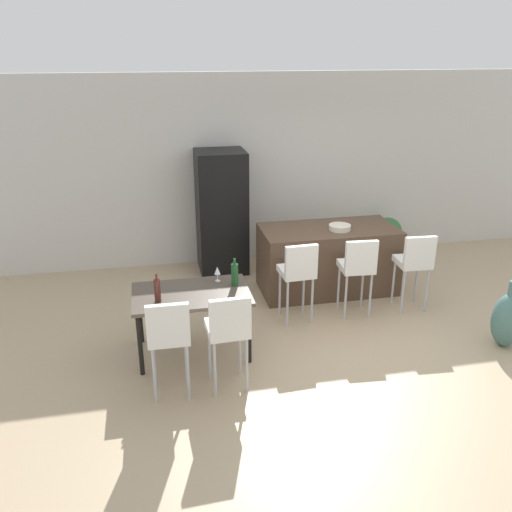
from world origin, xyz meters
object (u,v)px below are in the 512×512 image
object	(u,v)px
bar_chair_right	(415,260)
dining_table	(191,299)
floor_vase	(507,319)
wine_bottle_end	(157,290)
kitchen_island	(328,259)
potted_plant	(387,234)
refrigerator	(222,212)
dining_chair_far	(228,327)
dining_chair_near	(168,333)
bar_chair_middle	(358,265)
bar_chair_left	(298,270)
fruit_bowl	(340,227)
wine_bottle_inner	(235,274)
wine_glass_left	(217,271)

from	to	relation	value
bar_chair_right	dining_table	distance (m)	2.93
bar_chair_right	floor_vase	size ratio (longest dim) A/B	1.30
wine_bottle_end	kitchen_island	bearing A→B (deg)	31.31
dining_table	potted_plant	xyz separation A→B (m)	(3.39, 2.33, -0.27)
refrigerator	floor_vase	size ratio (longest dim) A/B	2.27
dining_chair_far	dining_chair_near	bearing A→B (deg)	-180.00
dining_chair_near	floor_vase	distance (m)	3.84
bar_chair_middle	potted_plant	bearing A→B (deg)	55.54
bar_chair_left	dining_table	bearing A→B (deg)	-160.50
dining_chair_far	fruit_bowl	size ratio (longest dim) A/B	3.54
bar_chair_left	fruit_bowl	xyz separation A→B (m)	(0.78, 0.72, 0.26)
floor_vase	potted_plant	size ratio (longest dim) A/B	1.23
kitchen_island	dining_table	distance (m)	2.41
wine_bottle_inner	fruit_bowl	size ratio (longest dim) A/B	1.08
bar_chair_left	wine_bottle_inner	xyz separation A→B (m)	(-0.85, -0.38, 0.17)
kitchen_island	bar_chair_right	distance (m)	1.22
bar_chair_middle	wine_bottle_inner	xyz separation A→B (m)	(-1.62, -0.38, 0.17)
bar_chair_middle	kitchen_island	bearing A→B (deg)	97.00
bar_chair_right	bar_chair_middle	bearing A→B (deg)	180.00
kitchen_island	dining_table	size ratio (longest dim) A/B	1.47
wine_bottle_inner	potted_plant	world-z (taller)	wine_bottle_inner
bar_chair_left	wine_bottle_inner	distance (m)	0.95
wine_glass_left	potted_plant	bearing A→B (deg)	34.16
dining_chair_near	bar_chair_right	bearing A→B (deg)	21.31
refrigerator	fruit_bowl	world-z (taller)	refrigerator
kitchen_island	wine_glass_left	world-z (taller)	kitchen_island
bar_chair_right	dining_table	size ratio (longest dim) A/B	0.83
bar_chair_middle	wine_bottle_end	world-z (taller)	wine_bottle_end
bar_chair_middle	wine_glass_left	world-z (taller)	bar_chair_middle
kitchen_island	wine_glass_left	xyz separation A→B (m)	(-1.69, -1.05, 0.40)
kitchen_island	floor_vase	world-z (taller)	kitchen_island
dining_chair_near	wine_glass_left	size ratio (longest dim) A/B	6.03
bar_chair_middle	wine_glass_left	xyz separation A→B (m)	(-1.79, -0.22, 0.17)
bar_chair_left	refrigerator	distance (m)	1.99
bar_chair_middle	fruit_bowl	size ratio (longest dim) A/B	3.54
dining_chair_far	bar_chair_right	bearing A→B (deg)	25.47
bar_chair_left	wine_glass_left	size ratio (longest dim) A/B	6.03
refrigerator	fruit_bowl	size ratio (longest dim) A/B	6.21
dining_chair_far	floor_vase	bearing A→B (deg)	3.08
bar_chair_right	refrigerator	bearing A→B (deg)	139.82
bar_chair_left	floor_vase	bearing A→B (deg)	-25.97
dining_chair_near	floor_vase	world-z (taller)	dining_chair_near
dining_chair_far	potted_plant	world-z (taller)	dining_chair_far
dining_chair_far	wine_bottle_end	bearing A→B (deg)	136.39
kitchen_island	bar_chair_middle	distance (m)	0.86
wine_bottle_inner	floor_vase	world-z (taller)	wine_bottle_inner
wine_glass_left	potted_plant	xyz separation A→B (m)	(3.07, 2.08, -0.47)
wine_glass_left	floor_vase	size ratio (longest dim) A/B	0.21
refrigerator	potted_plant	world-z (taller)	refrigerator
wine_bottle_end	bar_chair_right	bearing A→B (deg)	10.83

